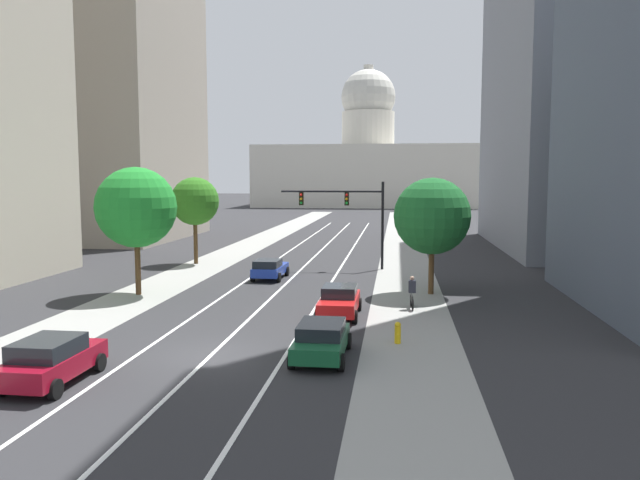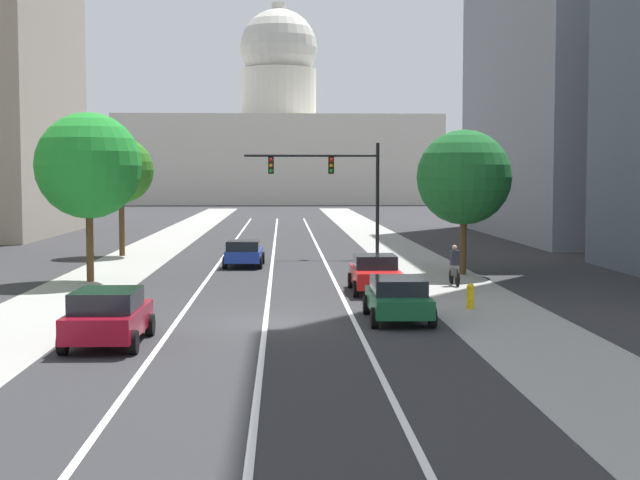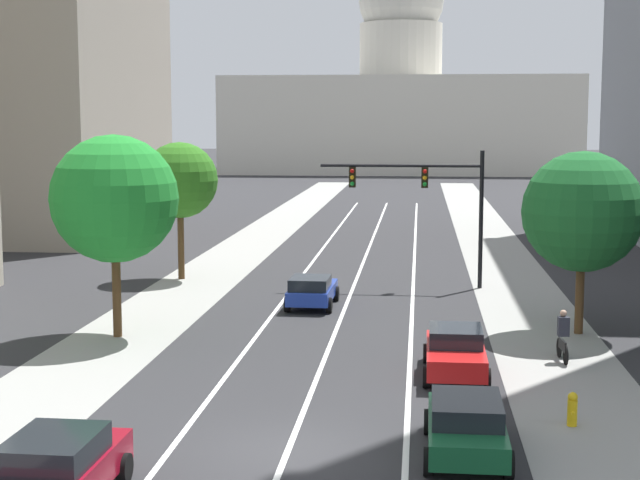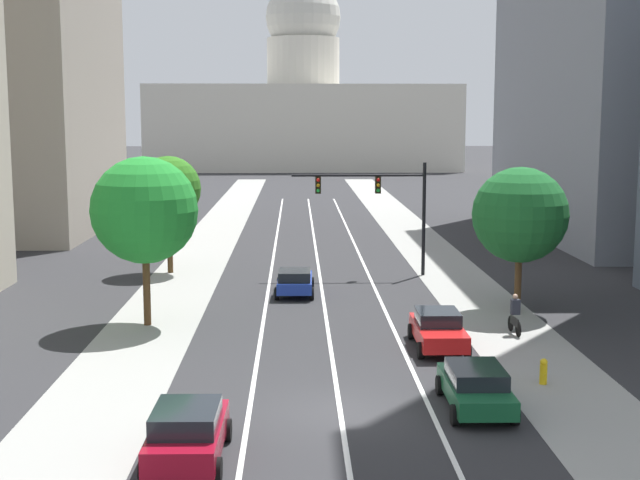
{
  "view_description": "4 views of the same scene",
  "coord_description": "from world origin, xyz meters",
  "px_view_note": "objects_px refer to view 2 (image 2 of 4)",
  "views": [
    {
      "loc": [
        7.0,
        -22.6,
        6.79
      ],
      "look_at": [
        0.49,
        29.98,
        1.46
      ],
      "focal_mm": 34.85,
      "sensor_mm": 36.0,
      "label": 1
    },
    {
      "loc": [
        0.55,
        -29.38,
        4.68
      ],
      "look_at": [
        2.7,
        23.64,
        0.95
      ],
      "focal_mm": 52.08,
      "sensor_mm": 36.0,
      "label": 2
    },
    {
      "loc": [
        3.07,
        -22.42,
        7.93
      ],
      "look_at": [
        -2.71,
        33.74,
        0.9
      ],
      "focal_mm": 54.39,
      "sensor_mm": 36.0,
      "label": 3
    },
    {
      "loc": [
        -1.35,
        -26.2,
        9.13
      ],
      "look_at": [
        0.04,
        23.95,
        1.98
      ],
      "focal_mm": 49.07,
      "sensor_mm": 36.0,
      "label": 4
    }
  ],
  "objects_px": {
    "capitol_building": "(279,146)",
    "car_crimson": "(108,316)",
    "car_blue": "(244,253)",
    "street_tree_near_right": "(464,177)",
    "fire_hydrant": "(470,296)",
    "car_red": "(375,273)",
    "traffic_signal_mast": "(335,178)",
    "cyclist": "(455,265)",
    "car_green": "(398,298)",
    "street_tree_near_left": "(121,171)",
    "street_tree_mid_left": "(88,166)"
  },
  "relations": [
    {
      "from": "car_crimson",
      "to": "car_green",
      "type": "bearing_deg",
      "value": -64.29
    },
    {
      "from": "street_tree_near_left",
      "to": "street_tree_near_right",
      "type": "height_order",
      "value": "street_tree_near_left"
    },
    {
      "from": "car_blue",
      "to": "street_tree_mid_left",
      "type": "bearing_deg",
      "value": 135.72
    },
    {
      "from": "cyclist",
      "to": "capitol_building",
      "type": "bearing_deg",
      "value": 0.16
    },
    {
      "from": "cyclist",
      "to": "street_tree_mid_left",
      "type": "bearing_deg",
      "value": 78.89
    },
    {
      "from": "car_red",
      "to": "street_tree_mid_left",
      "type": "distance_m",
      "value": 13.55
    },
    {
      "from": "car_blue",
      "to": "cyclist",
      "type": "relative_size",
      "value": 2.35
    },
    {
      "from": "capitol_building",
      "to": "cyclist",
      "type": "bearing_deg",
      "value": -86.17
    },
    {
      "from": "capitol_building",
      "to": "car_crimson",
      "type": "height_order",
      "value": "capitol_building"
    },
    {
      "from": "cyclist",
      "to": "traffic_signal_mast",
      "type": "bearing_deg",
      "value": 13.58
    },
    {
      "from": "street_tree_near_left",
      "to": "street_tree_mid_left",
      "type": "distance_m",
      "value": 13.02
    },
    {
      "from": "fire_hydrant",
      "to": "street_tree_near_right",
      "type": "relative_size",
      "value": 0.13
    },
    {
      "from": "car_crimson",
      "to": "capitol_building",
      "type": "bearing_deg",
      "value": -1.08
    },
    {
      "from": "car_blue",
      "to": "car_red",
      "type": "xyz_separation_m",
      "value": [
        5.67,
        -10.52,
        0.04
      ]
    },
    {
      "from": "traffic_signal_mast",
      "to": "capitol_building",
      "type": "bearing_deg",
      "value": 91.97
    },
    {
      "from": "street_tree_near_right",
      "to": "cyclist",
      "type": "bearing_deg",
      "value": -105.6
    },
    {
      "from": "car_blue",
      "to": "car_red",
      "type": "relative_size",
      "value": 0.93
    },
    {
      "from": "car_crimson",
      "to": "fire_hydrant",
      "type": "distance_m",
      "value": 13.05
    },
    {
      "from": "car_red",
      "to": "street_tree_mid_left",
      "type": "relative_size",
      "value": 0.59
    },
    {
      "from": "car_crimson",
      "to": "street_tree_near_left",
      "type": "relative_size",
      "value": 0.61
    },
    {
      "from": "capitol_building",
      "to": "street_tree_near_left",
      "type": "xyz_separation_m",
      "value": [
        -8.73,
        -102.07,
        -4.67
      ]
    },
    {
      "from": "car_blue",
      "to": "street_tree_near_right",
      "type": "relative_size",
      "value": 0.6
    },
    {
      "from": "car_blue",
      "to": "street_tree_near_right",
      "type": "bearing_deg",
      "value": -110.13
    },
    {
      "from": "capitol_building",
      "to": "traffic_signal_mast",
      "type": "relative_size",
      "value": 6.76
    },
    {
      "from": "car_green",
      "to": "fire_hydrant",
      "type": "xyz_separation_m",
      "value": [
        2.85,
        2.48,
        -0.28
      ]
    },
    {
      "from": "car_blue",
      "to": "car_green",
      "type": "height_order",
      "value": "car_green"
    },
    {
      "from": "cyclist",
      "to": "street_tree_near_right",
      "type": "bearing_deg",
      "value": -19.26
    },
    {
      "from": "traffic_signal_mast",
      "to": "street_tree_mid_left",
      "type": "height_order",
      "value": "street_tree_mid_left"
    },
    {
      "from": "car_blue",
      "to": "street_tree_near_right",
      "type": "xyz_separation_m",
      "value": [
        10.46,
        -4.1,
        3.84
      ]
    },
    {
      "from": "cyclist",
      "to": "car_green",
      "type": "bearing_deg",
      "value": 155.45
    },
    {
      "from": "car_green",
      "to": "street_tree_near_left",
      "type": "relative_size",
      "value": 0.63
    },
    {
      "from": "car_green",
      "to": "traffic_signal_mast",
      "type": "height_order",
      "value": "traffic_signal_mast"
    },
    {
      "from": "cyclist",
      "to": "street_tree_near_right",
      "type": "relative_size",
      "value": 0.25
    },
    {
      "from": "car_red",
      "to": "capitol_building",
      "type": "bearing_deg",
      "value": 2.36
    },
    {
      "from": "capitol_building",
      "to": "street_tree_mid_left",
      "type": "xyz_separation_m",
      "value": [
        -7.9,
        -115.06,
        -4.52
      ]
    },
    {
      "from": "car_red",
      "to": "traffic_signal_mast",
      "type": "bearing_deg",
      "value": 2.85
    },
    {
      "from": "fire_hydrant",
      "to": "street_tree_near_left",
      "type": "relative_size",
      "value": 0.13
    },
    {
      "from": "cyclist",
      "to": "street_tree_mid_left",
      "type": "distance_m",
      "value": 16.42
    },
    {
      "from": "car_green",
      "to": "cyclist",
      "type": "bearing_deg",
      "value": -20.44
    },
    {
      "from": "capitol_building",
      "to": "car_red",
      "type": "height_order",
      "value": "capitol_building"
    },
    {
      "from": "car_blue",
      "to": "car_green",
      "type": "distance_m",
      "value": 18.69
    },
    {
      "from": "car_crimson",
      "to": "fire_hydrant",
      "type": "relative_size",
      "value": 4.56
    },
    {
      "from": "car_crimson",
      "to": "cyclist",
      "type": "height_order",
      "value": "cyclist"
    },
    {
      "from": "car_crimson",
      "to": "traffic_signal_mast",
      "type": "relative_size",
      "value": 0.54
    },
    {
      "from": "car_blue",
      "to": "cyclist",
      "type": "xyz_separation_m",
      "value": [
        9.26,
        -8.41,
        0.12
      ]
    },
    {
      "from": "cyclist",
      "to": "car_crimson",
      "type": "bearing_deg",
      "value": 134.18
    },
    {
      "from": "capitol_building",
      "to": "cyclist",
      "type": "distance_m",
      "value": 117.7
    },
    {
      "from": "street_tree_near_left",
      "to": "fire_hydrant",
      "type": "bearing_deg",
      "value": -54.21
    },
    {
      "from": "car_green",
      "to": "street_tree_mid_left",
      "type": "xyz_separation_m",
      "value": [
        -12.15,
        11.46,
        4.34
      ]
    },
    {
      "from": "street_tree_near_right",
      "to": "car_green",
      "type": "bearing_deg",
      "value": -109.26
    }
  ]
}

